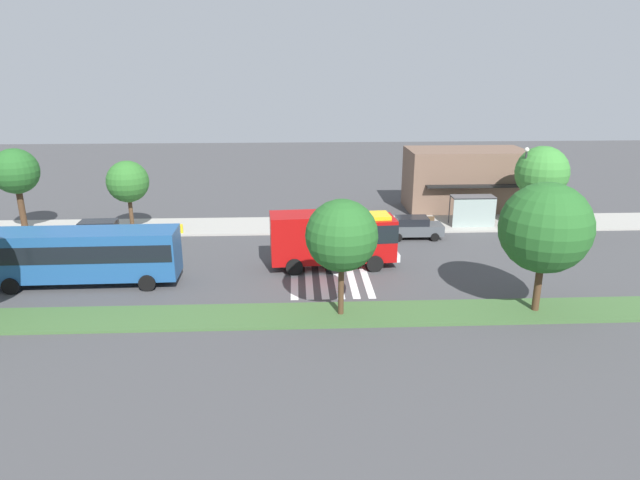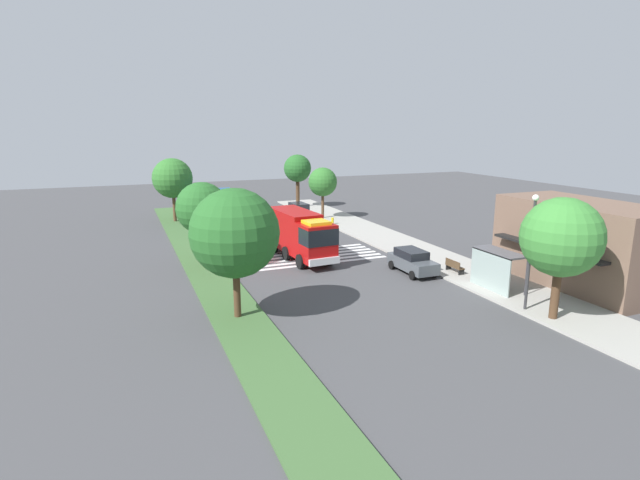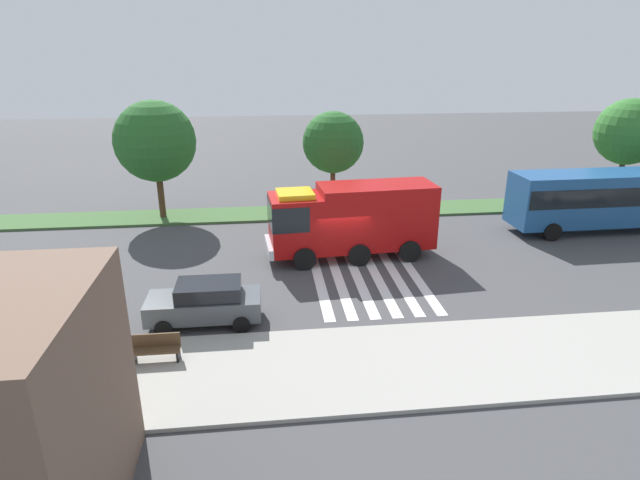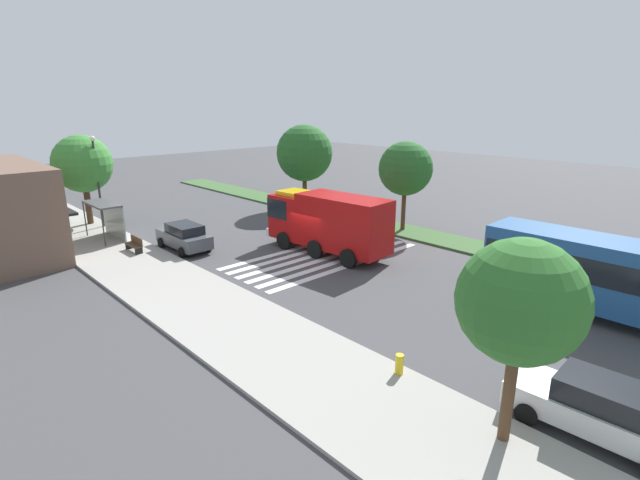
{
  "view_description": "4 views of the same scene",
  "coord_description": "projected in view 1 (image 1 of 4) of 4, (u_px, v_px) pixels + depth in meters",
  "views": [
    {
      "loc": [
        -3.01,
        -35.16,
        12.97
      ],
      "look_at": [
        -1.36,
        1.25,
        1.28
      ],
      "focal_mm": 31.07,
      "sensor_mm": 36.0,
      "label": 1
    },
    {
      "loc": [
        35.28,
        -13.61,
        10.29
      ],
      "look_at": [
        -1.03,
        1.2,
        1.27
      ],
      "focal_mm": 27.82,
      "sensor_mm": 36.0,
      "label": 2
    },
    {
      "loc": [
        3.76,
        23.47,
        9.95
      ],
      "look_at": [
        1.18,
        0.98,
        1.55
      ],
      "focal_mm": 29.08,
      "sensor_mm": 36.0,
      "label": 3
    },
    {
      "loc": [
        -20.42,
        18.71,
        8.98
      ],
      "look_at": [
        -1.04,
        0.4,
        1.13
      ],
      "focal_mm": 26.38,
      "sensor_mm": 36.0,
      "label": 4
    }
  ],
  "objects": [
    {
      "name": "fire_hydrant",
      "position": [
        181.0,
        229.0,
        43.66
      ],
      "size": [
        0.28,
        0.28,
        0.7
      ],
      "primitive_type": "cylinder",
      "color": "gold",
      "rests_on": "sidewalk"
    },
    {
      "name": "median_tree_west",
      "position": [
        342.0,
        236.0,
        28.38
      ],
      "size": [
        3.77,
        3.77,
        6.27
      ],
      "color": "#47301E",
      "rests_on": "median_strip"
    },
    {
      "name": "sidewalk",
      "position": [
        332.0,
        225.0,
        46.16
      ],
      "size": [
        60.0,
        4.9,
        0.14
      ],
      "primitive_type": "cube",
      "color": "#9E9B93",
      "rests_on": "ground_plane"
    },
    {
      "name": "transit_bus",
      "position": [
        84.0,
        253.0,
        33.39
      ],
      "size": [
        11.29,
        3.0,
        3.42
      ],
      "rotation": [
        0.0,
        0.0,
        3.16
      ],
      "color": "navy",
      "rests_on": "ground_plane"
    },
    {
      "name": "sidewalk_tree_far_west",
      "position": [
        16.0,
        172.0,
        42.22
      ],
      "size": [
        3.47,
        3.47,
        6.69
      ],
      "color": "#47301E",
      "rests_on": "sidewalk"
    },
    {
      "name": "parked_car_mid",
      "position": [
        414.0,
        227.0,
        42.71
      ],
      "size": [
        4.3,
        2.0,
        1.68
      ],
      "rotation": [
        0.0,
        0.0,
        -0.01
      ],
      "color": "#474C51",
      "rests_on": "ground_plane"
    },
    {
      "name": "street_lamp",
      "position": [
        523.0,
        182.0,
        43.86
      ],
      "size": [
        0.36,
        0.36,
        6.56
      ],
      "color": "#2D2D30",
      "rests_on": "sidewalk"
    },
    {
      "name": "bus_stop_shelter",
      "position": [
        474.0,
        205.0,
        45.09
      ],
      "size": [
        3.5,
        1.4,
        2.46
      ],
      "color": "#4C4C51",
      "rests_on": "sidewalk"
    },
    {
      "name": "crosswalk",
      "position": [
        328.0,
        263.0,
        37.5
      ],
      "size": [
        4.95,
        11.96,
        0.01
      ],
      "color": "silver",
      "rests_on": "ground_plane"
    },
    {
      "name": "sidewalk_tree_west",
      "position": [
        128.0,
        182.0,
        42.84
      ],
      "size": [
        3.23,
        3.23,
        5.68
      ],
      "color": "#513823",
      "rests_on": "sidewalk"
    },
    {
      "name": "bench_near_shelter",
      "position": [
        424.0,
        221.0,
        45.33
      ],
      "size": [
        1.6,
        0.5,
        0.9
      ],
      "color": "#4C3823",
      "rests_on": "sidewalk"
    },
    {
      "name": "ground_plane",
      "position": [
        341.0,
        263.0,
        37.54
      ],
      "size": [
        120.0,
        120.0,
        0.0
      ],
      "primitive_type": "plane",
      "color": "#424244"
    },
    {
      "name": "sidewalk_tree_center",
      "position": [
        542.0,
        173.0,
        44.11
      ],
      "size": [
        4.2,
        4.2,
        6.6
      ],
      "color": "#47301E",
      "rests_on": "sidewalk"
    },
    {
      "name": "median_tree_center",
      "position": [
        545.0,
        228.0,
        28.76
      ],
      "size": [
        4.78,
        4.78,
        7.05
      ],
      "color": "#47301E",
      "rests_on": "median_strip"
    },
    {
      "name": "fire_truck",
      "position": [
        336.0,
        237.0,
        36.3
      ],
      "size": [
        8.51,
        3.19,
        3.7
      ],
      "rotation": [
        0.0,
        0.0,
        0.07
      ],
      "color": "#A50C0C",
      "rests_on": "ground_plane"
    },
    {
      "name": "parked_car_west",
      "position": [
        101.0,
        231.0,
        41.69
      ],
      "size": [
        4.84,
        2.19,
        1.68
      ],
      "rotation": [
        0.0,
        0.0,
        0.05
      ],
      "color": "silver",
      "rests_on": "ground_plane"
    },
    {
      "name": "storefront_building",
      "position": [
        465.0,
        180.0,
        50.71
      ],
      "size": [
        10.58,
        6.09,
        5.53
      ],
      "color": "brown",
      "rests_on": "ground_plane"
    },
    {
      "name": "median_strip",
      "position": [
        353.0,
        314.0,
        29.77
      ],
      "size": [
        60.0,
        3.0,
        0.14
      ],
      "primitive_type": "cube",
      "color": "#3D6033",
      "rests_on": "ground_plane"
    }
  ]
}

